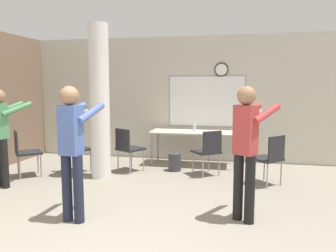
% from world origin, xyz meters
% --- Properties ---
extents(wall_back, '(8.00, 0.15, 2.80)m').
position_xyz_m(wall_back, '(0.01, 5.06, 1.40)').
color(wall_back, beige).
rests_on(wall_back, ground_plane).
extents(support_pillar, '(0.36, 0.36, 2.80)m').
position_xyz_m(support_pillar, '(-1.15, 3.21, 1.40)').
color(support_pillar, white).
rests_on(support_pillar, ground_plane).
extents(folding_table, '(1.84, 0.67, 0.73)m').
position_xyz_m(folding_table, '(0.42, 4.51, 0.68)').
color(folding_table, beige).
rests_on(folding_table, ground_plane).
extents(bottle_on_table, '(0.06, 0.06, 0.23)m').
position_xyz_m(bottle_on_table, '(0.43, 4.57, 0.81)').
color(bottle_on_table, silver).
rests_on(bottle_on_table, folding_table).
extents(waste_bin, '(0.26, 0.26, 0.35)m').
position_xyz_m(waste_bin, '(0.11, 3.94, 0.18)').
color(waste_bin, '#38383D').
rests_on(waste_bin, ground_plane).
extents(chair_near_pillar, '(0.61, 0.61, 0.87)m').
position_xyz_m(chair_near_pillar, '(-1.80, 3.43, 0.51)').
color(chair_near_pillar, '#232328').
rests_on(chair_near_pillar, ground_plane).
extents(chair_table_right, '(0.62, 0.62, 0.87)m').
position_xyz_m(chair_table_right, '(0.80, 3.70, 0.51)').
color(chair_table_right, '#232328').
rests_on(chair_table_right, ground_plane).
extents(chair_by_left_wall, '(0.62, 0.62, 0.87)m').
position_xyz_m(chair_by_left_wall, '(-2.56, 2.95, 0.51)').
color(chair_by_left_wall, '#232328').
rests_on(chair_by_left_wall, ground_plane).
extents(chair_table_left, '(0.60, 0.60, 0.87)m').
position_xyz_m(chair_table_left, '(-0.78, 3.67, 0.51)').
color(chair_table_left, '#232328').
rests_on(chair_table_left, ground_plane).
extents(chair_mid_room, '(0.62, 0.62, 0.87)m').
position_xyz_m(chair_mid_room, '(1.87, 3.30, 0.51)').
color(chair_mid_room, '#232328').
rests_on(chair_mid_room, ground_plane).
extents(person_watching_back, '(0.54, 0.66, 1.64)m').
position_xyz_m(person_watching_back, '(-2.50, 2.32, 0.96)').
color(person_watching_back, black).
rests_on(person_watching_back, ground_plane).
extents(person_playing_front, '(0.44, 0.68, 1.69)m').
position_xyz_m(person_playing_front, '(-0.67, 1.26, 1.00)').
color(person_playing_front, '#1E2338').
rests_on(person_playing_front, ground_plane).
extents(person_playing_side, '(0.61, 0.69, 1.69)m').
position_xyz_m(person_playing_side, '(1.43, 1.70, 1.00)').
color(person_playing_side, black).
rests_on(person_playing_side, ground_plane).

